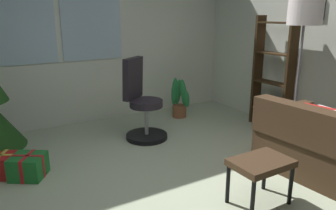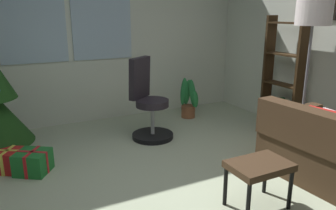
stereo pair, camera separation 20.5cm
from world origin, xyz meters
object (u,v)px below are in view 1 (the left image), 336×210
(office_chair, at_px, (142,107))
(bookshelf, at_px, (273,79))
(footstool, at_px, (261,166))
(gift_box_red, at_px, (2,165))
(gift_box_gold, at_px, (7,166))
(potted_plant, at_px, (179,99))
(gift_box_green, at_px, (28,166))
(floor_lamp, at_px, (304,23))

(office_chair, relative_size, bookshelf, 0.67)
(footstool, bearing_deg, gift_box_red, 137.68)
(gift_box_red, relative_size, gift_box_gold, 1.01)
(potted_plant, bearing_deg, bookshelf, -51.32)
(gift_box_green, distance_m, bookshelf, 3.40)
(gift_box_red, distance_m, office_chair, 1.79)
(gift_box_gold, distance_m, potted_plant, 2.73)
(bookshelf, xyz_separation_m, potted_plant, (-0.89, 1.11, -0.42))
(footstool, distance_m, bookshelf, 2.20)
(gift_box_green, height_order, office_chair, office_chair)
(potted_plant, bearing_deg, gift_box_gold, -165.31)
(gift_box_red, distance_m, gift_box_green, 0.29)
(office_chair, bearing_deg, gift_box_gold, -174.96)
(gift_box_green, relative_size, bookshelf, 0.27)
(gift_box_gold, bearing_deg, bookshelf, -6.78)
(footstool, bearing_deg, potted_plant, 72.92)
(gift_box_green, height_order, floor_lamp, floor_lamp)
(footstool, xyz_separation_m, gift_box_gold, (-1.87, 1.82, -0.29))
(gift_box_red, height_order, floor_lamp, floor_lamp)
(gift_box_green, distance_m, gift_box_gold, 0.31)
(office_chair, bearing_deg, gift_box_green, -165.48)
(potted_plant, bearing_deg, office_chair, -150.06)
(office_chair, height_order, floor_lamp, floor_lamp)
(floor_lamp, distance_m, potted_plant, 2.28)
(gift_box_red, distance_m, gift_box_gold, 0.10)
(gift_box_green, bearing_deg, office_chair, 14.52)
(gift_box_red, bearing_deg, bookshelf, -5.54)
(gift_box_gold, bearing_deg, gift_box_green, -53.69)
(bookshelf, distance_m, floor_lamp, 1.18)
(gift_box_gold, distance_m, floor_lamp, 3.63)
(gift_box_green, xyz_separation_m, floor_lamp, (2.93, -0.91, 1.42))
(gift_box_green, bearing_deg, footstool, -43.00)
(floor_lamp, bearing_deg, potted_plant, 104.48)
(gift_box_green, bearing_deg, bookshelf, -3.01)
(footstool, height_order, bookshelf, bookshelf)
(gift_box_gold, bearing_deg, potted_plant, 14.69)
(office_chair, bearing_deg, floor_lamp, -42.61)
(gift_box_red, relative_size, floor_lamp, 0.25)
(gift_box_green, xyz_separation_m, potted_plant, (2.46, 0.93, 0.18))
(gift_box_green, xyz_separation_m, bookshelf, (3.35, -0.18, 0.60))
(footstool, xyz_separation_m, office_chair, (-0.17, 1.97, 0.07))
(office_chair, xyz_separation_m, floor_lamp, (1.42, -1.30, 1.11))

